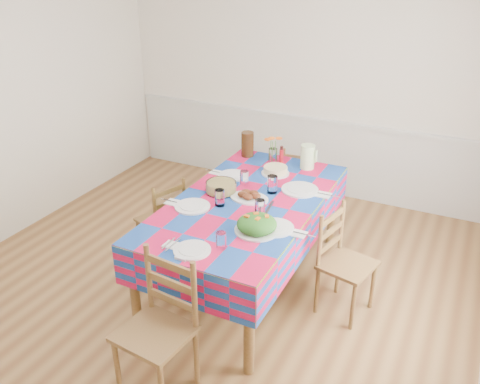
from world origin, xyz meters
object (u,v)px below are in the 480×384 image
dining_table (247,210)px  meat_platter (249,196)px  chair_near (159,329)px  chair_far (300,184)px  chair_left (164,221)px  tea_pitcher (247,144)px  chair_right (343,263)px  green_pitcher (308,157)px

dining_table → meat_platter: bearing=80.2°
meat_platter → chair_near: 1.41m
meat_platter → chair_far: size_ratio=0.40×
chair_left → meat_platter: bearing=113.7°
dining_table → chair_far: size_ratio=2.52×
tea_pitcher → chair_far: bearing=46.1°
chair_near → chair_far: chair_near is taller
chair_near → meat_platter: bearing=96.1°
chair_near → chair_far: size_ratio=1.19×
chair_left → chair_right: size_ratio=0.95×
meat_platter → chair_near: chair_near is taller
dining_table → chair_right: 0.89m
chair_far → chair_right: chair_right is taller
dining_table → chair_far: (0.00, 1.34, -0.32)m
meat_platter → chair_right: chair_right is taller
chair_near → chair_left: bearing=129.1°
dining_table → chair_left: 0.91m
meat_platter → chair_left: size_ratio=0.39×
green_pitcher → chair_far: bearing=114.7°
green_pitcher → tea_pitcher: bearing=177.4°
meat_platter → tea_pitcher: size_ratio=1.34×
dining_table → tea_pitcher: bearing=115.2°
green_pitcher → chair_left: (-1.07, -0.88, -0.51)m
tea_pitcher → chair_far: (0.43, 0.44, -0.53)m
green_pitcher → tea_pitcher: tea_pitcher is taller
tea_pitcher → chair_right: 1.63m
meat_platter → chair_far: bearing=90.1°
dining_table → chair_far: chair_far is taller
tea_pitcher → meat_platter: bearing=-63.7°
green_pitcher → chair_near: green_pitcher is taller
green_pitcher → chair_far: 0.74m
chair_left → chair_near: bearing=53.7°
meat_platter → tea_pitcher: (-0.43, 0.87, 0.10)m
chair_near → chair_right: (0.84, 1.34, -0.05)m
chair_left → chair_right: 1.70m
green_pitcher → chair_right: green_pitcher is taller
chair_right → chair_far: bearing=45.5°
dining_table → chair_near: 1.35m
chair_near → green_pitcher: bearing=90.5°
tea_pitcher → chair_left: 1.13m
meat_platter → tea_pitcher: 0.97m
green_pitcher → tea_pitcher: size_ratio=0.92×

